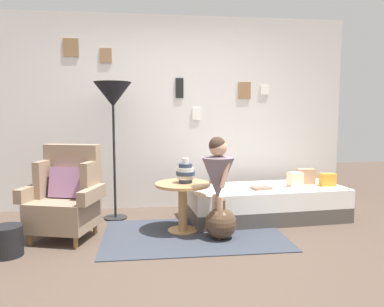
{
  "coord_description": "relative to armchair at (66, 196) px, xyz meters",
  "views": [
    {
      "loc": [
        -0.37,
        -3.2,
        1.31
      ],
      "look_at": [
        0.15,
        0.95,
        0.85
      ],
      "focal_mm": 34.9,
      "sensor_mm": 36.0,
      "label": 1
    }
  ],
  "objects": [
    {
      "name": "side_table",
      "position": [
        1.23,
        0.03,
        -0.04
      ],
      "size": [
        0.61,
        0.61,
        0.54
      ],
      "color": "tan",
      "rests_on": "ground"
    },
    {
      "name": "demijohn_near",
      "position": [
        1.6,
        -0.26,
        -0.27
      ],
      "size": [
        0.33,
        0.33,
        0.41
      ],
      "color": "#473323",
      "rests_on": "ground"
    },
    {
      "name": "pillow_head",
      "position": [
        3.07,
        0.37,
        0.04
      ],
      "size": [
        0.18,
        0.12,
        0.16
      ],
      "primitive_type": "cube",
      "rotation": [
        0.0,
        0.0,
        -0.01
      ],
      "color": "orange",
      "rests_on": "daybed"
    },
    {
      "name": "floor_lamp",
      "position": [
        0.45,
        0.64,
        1.03
      ],
      "size": [
        0.45,
        0.45,
        1.67
      ],
      "color": "black",
      "rests_on": "ground"
    },
    {
      "name": "pillow_mid",
      "position": [
        2.86,
        0.53,
        0.06
      ],
      "size": [
        0.22,
        0.13,
        0.2
      ],
      "primitive_type": "cube",
      "rotation": [
        0.0,
        0.0,
        -0.05
      ],
      "color": "tan",
      "rests_on": "daybed"
    },
    {
      "name": "rug",
      "position": [
        1.33,
        -0.12,
        -0.43
      ],
      "size": [
        1.91,
        1.23,
        0.01
      ],
      "primitive_type": "cube",
      "color": "#333842",
      "rests_on": "ground"
    },
    {
      "name": "pillow_back",
      "position": [
        2.65,
        0.38,
        0.05
      ],
      "size": [
        0.19,
        0.15,
        0.18
      ],
      "primitive_type": "cube",
      "rotation": [
        0.0,
        0.0,
        0.19
      ],
      "color": "beige",
      "rests_on": "daybed"
    },
    {
      "name": "armchair",
      "position": [
        0.0,
        0.0,
        0.0
      ],
      "size": [
        0.86,
        0.74,
        0.97
      ],
      "color": "olive",
      "rests_on": "ground"
    },
    {
      "name": "gallery_wall",
      "position": [
        1.2,
        1.19,
        0.86
      ],
      "size": [
        4.8,
        0.12,
        2.6
      ],
      "color": "silver",
      "rests_on": "ground"
    },
    {
      "name": "book_on_daybed",
      "position": [
        2.19,
        0.28,
        -0.02
      ],
      "size": [
        0.25,
        0.2,
        0.03
      ],
      "primitive_type": "cube",
      "rotation": [
        0.0,
        0.0,
        0.2
      ],
      "color": "#886856",
      "rests_on": "daybed"
    },
    {
      "name": "magazine_basket",
      "position": [
        -0.44,
        -0.47,
        -0.3
      ],
      "size": [
        0.28,
        0.28,
        0.28
      ],
      "primitive_type": "cylinder",
      "color": "black",
      "rests_on": "ground"
    },
    {
      "name": "person_child",
      "position": [
        1.57,
        -0.24,
        0.24
      ],
      "size": [
        0.34,
        0.34,
        1.07
      ],
      "color": "tan",
      "rests_on": "ground"
    },
    {
      "name": "vase_striped",
      "position": [
        1.26,
        0.05,
        0.22
      ],
      "size": [
        0.21,
        0.21,
        0.27
      ],
      "color": "#2D384C",
      "rests_on": "side_table"
    },
    {
      "name": "daybed",
      "position": [
        2.3,
        0.41,
        -0.24
      ],
      "size": [
        1.96,
        0.95,
        0.4
      ],
      "color": "#4C4742",
      "rests_on": "ground"
    },
    {
      "name": "ground_plane",
      "position": [
        1.2,
        -0.76,
        -0.44
      ],
      "size": [
        12.0,
        12.0,
        0.0
      ],
      "primitive_type": "plane",
      "color": "#4C3D33"
    }
  ]
}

